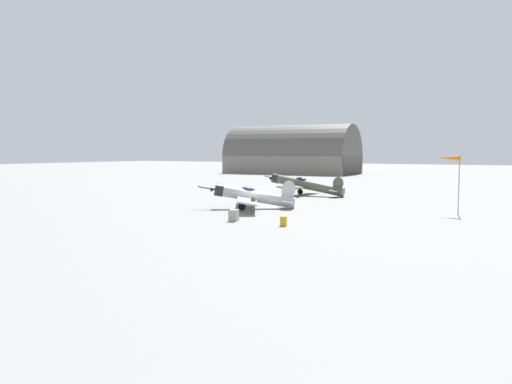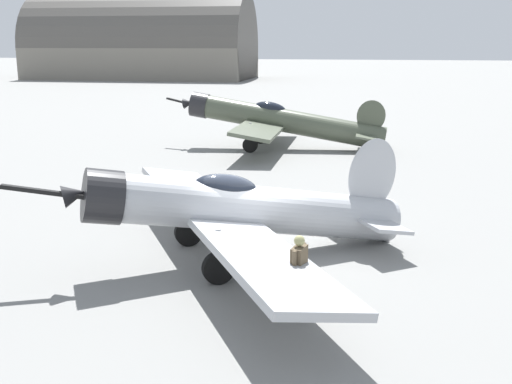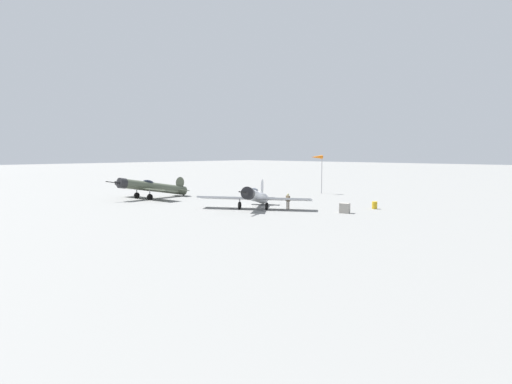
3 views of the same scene
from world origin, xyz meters
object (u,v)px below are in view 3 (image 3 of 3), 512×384
airplane_mid_apron (151,187)px  windsock_mast (317,158)px  fuel_drum (375,205)px  airplane_foreground (255,196)px  ground_crew_mechanic (288,200)px  equipment_crate (345,208)px

airplane_mid_apron → windsock_mast: size_ratio=2.11×
airplane_mid_apron → fuel_drum: bearing=109.9°
airplane_foreground → windsock_mast: 20.35m
ground_crew_mechanic → windsock_mast: windsock_mast is taller
airplane_foreground → windsock_mast: bearing=164.8°
airplane_foreground → airplane_mid_apron: (-17.65, -1.93, 0.17)m
airplane_foreground → windsock_mast: windsock_mast is taller
ground_crew_mechanic → equipment_crate: size_ratio=1.52×
airplane_mid_apron → fuel_drum: airplane_mid_apron is taller
equipment_crate → windsock_mast: (-14.91, 15.44, 4.79)m
equipment_crate → fuel_drum: bearing=84.3°
airplane_foreground → fuel_drum: airplane_foreground is taller
equipment_crate → fuel_drum: (0.52, 5.21, -0.10)m
airplane_foreground → equipment_crate: airplane_foreground is taller
airplane_foreground → airplane_mid_apron: bearing=-115.3°
airplane_mid_apron → equipment_crate: airplane_mid_apron is taller
airplane_mid_apron → equipment_crate: 27.54m
airplane_foreground → windsock_mast: size_ratio=2.04×
airplane_foreground → fuel_drum: (9.81, 8.93, -0.97)m
airplane_mid_apron → windsock_mast: (12.02, 21.09, 3.76)m
airplane_mid_apron → fuel_drum: 29.54m
fuel_drum → airplane_foreground: bearing=-137.7°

